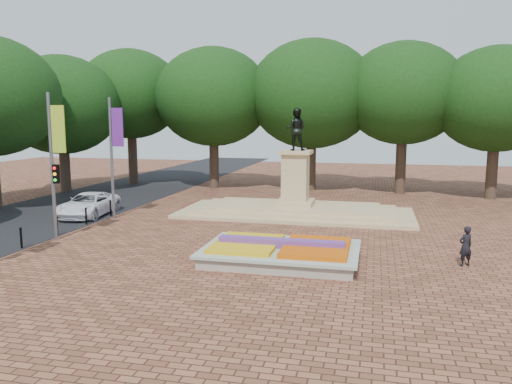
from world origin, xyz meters
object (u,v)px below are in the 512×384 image
van (88,205)px  pedestrian (466,246)px  flower_bed (282,252)px  monument (295,200)px

van → pedestrian: size_ratio=3.07×
van → pedestrian: bearing=-21.8°
flower_bed → monument: 10.07m
flower_bed → pedestrian: pedestrian is taller
monument → pedestrian: size_ratio=8.69×
flower_bed → pedestrian: size_ratio=3.91×
flower_bed → monument: size_ratio=0.45×
pedestrian → van: bearing=-45.8°
monument → van: bearing=-164.8°
flower_bed → pedestrian: (7.19, 0.96, 0.43)m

